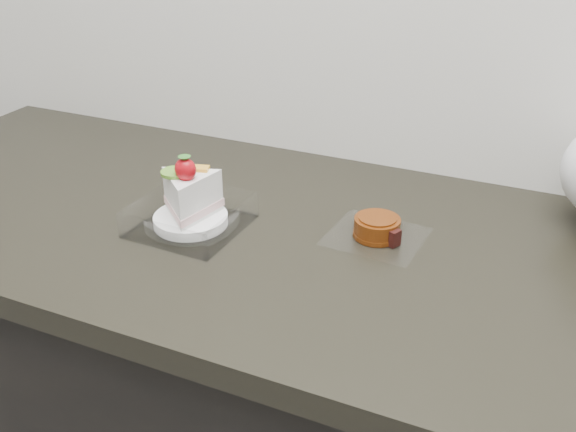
# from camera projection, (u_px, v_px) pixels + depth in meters

# --- Properties ---
(cake_tray) EXTENTS (0.17, 0.17, 0.13)m
(cake_tray) POSITION_uv_depth(u_px,v_px,m) (190.00, 208.00, 1.01)
(cake_tray) COLOR white
(cake_tray) RESTS_ON counter
(mooncake_wrap) EXTENTS (0.15, 0.14, 0.03)m
(mooncake_wrap) POSITION_uv_depth(u_px,v_px,m) (377.00, 229.00, 0.99)
(mooncake_wrap) COLOR white
(mooncake_wrap) RESTS_ON counter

